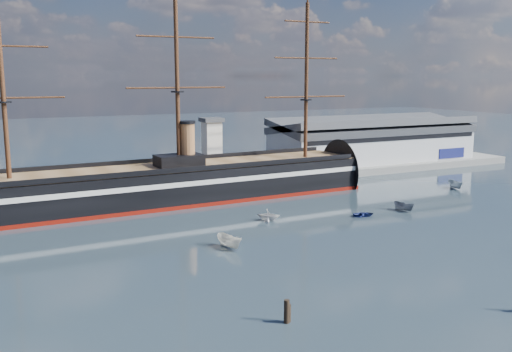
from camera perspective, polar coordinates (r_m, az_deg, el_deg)
name	(u,v)px	position (r m, az deg, el deg)	size (l,w,h in m)	color
ground	(262,216)	(112.12, 0.59, -3.99)	(600.00, 600.00, 0.00)	#23333C
quay	(233,182)	(148.10, -2.31, -0.56)	(180.00, 18.00, 2.00)	slate
warehouse	(373,140)	(175.13, 11.61, 3.51)	(63.00, 21.00, 11.60)	#B7BABC
quay_tower	(212,147)	(141.16, -4.43, 2.90)	(5.00, 5.00, 15.00)	silver
warship	(163,184)	(124.38, -9.28, -0.82)	(113.15, 19.34, 53.94)	black
motorboat_a	(230,248)	(91.51, -2.65, -7.23)	(6.67, 2.45, 2.67)	silver
motorboat_c	(404,211)	(119.85, 14.55, -3.40)	(5.61, 2.06, 2.24)	slate
motorboat_d	(268,221)	(108.37, 1.25, -4.48)	(6.86, 2.97, 2.51)	silver
motorboat_e	(364,216)	(113.60, 10.72, -3.98)	(2.61, 1.04, 1.22)	navy
motorboat_f	(455,189)	(146.95, 19.32, -1.21)	(6.20, 2.28, 2.48)	gray
piling_near_left	(287,323)	(65.42, 3.08, -14.45)	(0.64, 0.64, 3.38)	black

